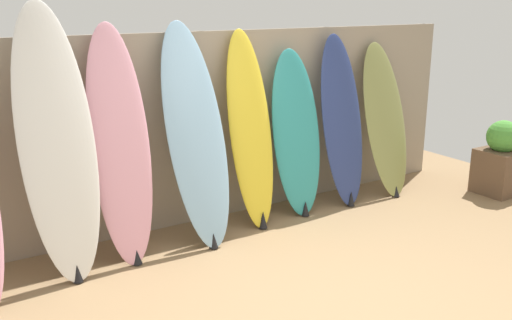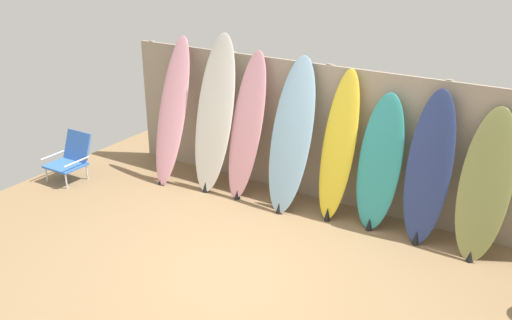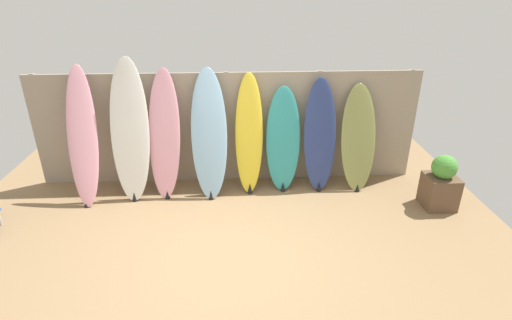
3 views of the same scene
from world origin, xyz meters
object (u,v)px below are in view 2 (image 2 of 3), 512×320
object	(u,v)px
surfboard_olive_7	(485,186)
surfboard_skyblue_3	(291,136)
beach_chair	(71,157)
surfboard_white_1	(215,115)
surfboard_navy_6	(429,169)
surfboard_pink_2	(247,127)
surfboard_pink_0	(172,112)
surfboard_teal_5	(380,163)
surfboard_yellow_4	(339,147)

from	to	relation	value
surfboard_olive_7	surfboard_skyblue_3	bearing A→B (deg)	-178.31
surfboard_skyblue_3	beach_chair	size ratio (longest dim) A/B	2.94
surfboard_white_1	surfboard_skyblue_3	world-z (taller)	surfboard_white_1
surfboard_skyblue_3	surfboard_white_1	bearing A→B (deg)	-179.12
surfboard_navy_6	surfboard_pink_2	bearing A→B (deg)	-178.58
surfboard_pink_2	surfboard_navy_6	xyz separation A→B (m)	(2.37, 0.06, -0.08)
surfboard_pink_2	surfboard_skyblue_3	world-z (taller)	surfboard_pink_2
surfboard_pink_0	surfboard_olive_7	bearing A→B (deg)	2.05
surfboard_pink_0	surfboard_teal_5	xyz separation A→B (m)	(2.97, 0.16, -0.18)
surfboard_pink_2	beach_chair	size ratio (longest dim) A/B	2.94
surfboard_teal_5	surfboard_navy_6	world-z (taller)	surfboard_navy_6
surfboard_white_1	beach_chair	bearing A→B (deg)	-154.90
surfboard_yellow_4	surfboard_olive_7	distance (m)	1.71
surfboard_yellow_4	surfboard_olive_7	size ratio (longest dim) A/B	1.12
surfboard_pink_2	surfboard_teal_5	xyz separation A→B (m)	(1.80, 0.07, -0.14)
surfboard_navy_6	surfboard_skyblue_3	bearing A→B (deg)	-177.57
surfboard_pink_0	surfboard_olive_7	xyz separation A→B (m)	(4.15, 0.15, -0.17)
surfboard_skyblue_3	surfboard_olive_7	world-z (taller)	surfboard_skyblue_3
surfboard_pink_2	beach_chair	world-z (taller)	surfboard_pink_2
surfboard_olive_7	beach_chair	size ratio (longest dim) A/B	2.52
surfboard_white_1	surfboard_pink_2	distance (m)	0.50
surfboard_olive_7	surfboard_white_1	bearing A→B (deg)	-178.58
surfboard_white_1	surfboard_olive_7	size ratio (longest dim) A/B	1.27
surfboard_navy_6	beach_chair	world-z (taller)	surfboard_navy_6
surfboard_olive_7	beach_chair	world-z (taller)	surfboard_olive_7
surfboard_navy_6	beach_chair	size ratio (longest dim) A/B	2.69
surfboard_pink_0	surfboard_navy_6	distance (m)	3.54
surfboard_skyblue_3	surfboard_pink_0	bearing A→B (deg)	-177.50
surfboard_white_1	surfboard_teal_5	distance (m)	2.31
surfboard_yellow_4	surfboard_olive_7	world-z (taller)	surfboard_yellow_4
surfboard_olive_7	beach_chair	bearing A→B (deg)	-169.71
surfboard_pink_2	surfboard_olive_7	world-z (taller)	surfboard_pink_2
surfboard_white_1	surfboard_teal_5	size ratio (longest dim) A/B	1.28
surfboard_pink_2	surfboard_teal_5	distance (m)	1.81
surfboard_pink_2	surfboard_pink_0	bearing A→B (deg)	-175.41
surfboard_yellow_4	surfboard_teal_5	xyz separation A→B (m)	(0.53, -0.00, -0.10)
surfboard_pink_0	surfboard_olive_7	size ratio (longest dim) A/B	1.21
surfboard_skyblue_3	surfboard_navy_6	world-z (taller)	surfboard_skyblue_3
surfboard_white_1	surfboard_pink_0	bearing A→B (deg)	-174.75
surfboard_pink_2	surfboard_teal_5	bearing A→B (deg)	2.18
surfboard_pink_2	surfboard_skyblue_3	distance (m)	0.67
surfboard_pink_0	beach_chair	bearing A→B (deg)	-145.92
surfboard_white_1	surfboard_yellow_4	size ratio (longest dim) A/B	1.14
surfboard_pink_0	surfboard_white_1	world-z (taller)	surfboard_white_1
surfboard_pink_2	surfboard_navy_6	distance (m)	2.37
surfboard_pink_0	surfboard_pink_2	distance (m)	1.17
surfboard_pink_0	surfboard_navy_6	bearing A→B (deg)	2.47
surfboard_skyblue_3	surfboard_navy_6	size ratio (longest dim) A/B	1.09
surfboard_navy_6	surfboard_white_1	bearing A→B (deg)	-178.19
surfboard_teal_5	surfboard_olive_7	xyz separation A→B (m)	(1.18, -0.01, 0.01)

